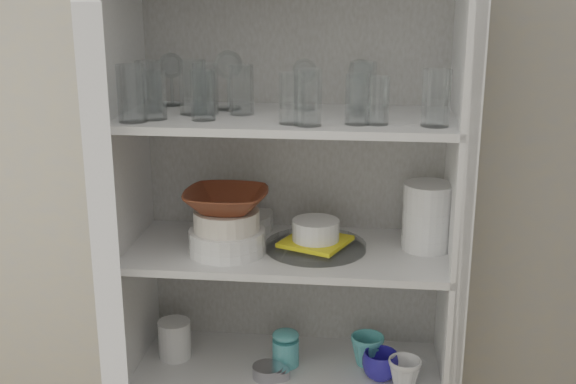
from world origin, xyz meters
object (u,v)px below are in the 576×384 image
Objects in this scene: glass_platter at (316,246)px; measuring_cups at (268,371)px; goblet_2 at (304,82)px; plate_stack_back at (237,221)px; mug_teal at (367,350)px; white_ramekin at (316,230)px; yellow_trivet at (316,241)px; mug_white at (404,373)px; terracotta_bowl at (226,200)px; goblet_0 at (171,77)px; goblet_1 at (228,77)px; white_canister at (175,339)px; teal_jar at (286,350)px; plate_stack_front at (227,241)px; goblet_3 at (360,82)px; mug_blue at (380,365)px; cream_bowl at (227,220)px; grey_bowl_stack at (427,216)px; pantry_cabinet at (290,333)px.

measuring_cups is (-0.14, -0.07, -0.39)m from glass_platter.
goblet_2 is 0.70× the size of plate_stack_back.
goblet_2 is 1.54× the size of mug_teal.
white_ramekin is (0.04, -0.10, -0.42)m from goblet_2.
yellow_trivet is 0.47m from mug_white.
terracotta_bowl is 0.55m from measuring_cups.
mug_teal is at bearing -8.29° from goblet_0.
mug_teal reaches higher than measuring_cups.
goblet_1 is 0.90m from measuring_cups.
glass_platter reaches higher than white_canister.
white_ramekin is 1.38× the size of teal_jar.
plate_stack_front is 0.21m from plate_stack_back.
glass_platter is 0.57m from white_canister.
white_ramekin reaches higher than white_canister.
mug_blue is (0.09, -0.16, -0.84)m from goblet_3.
teal_jar reaches higher than mug_teal.
plate_stack_back is 2.09× the size of mug_blue.
white_ramekin is (0.26, 0.06, -0.04)m from cream_bowl.
mug_blue is 1.09× the size of teal_jar.
terracotta_bowl is 1.21× the size of grey_bowl_stack.
plate_stack_front is 0.92× the size of terracotta_bowl.
cream_bowl is 1.82× the size of mug_teal.
goblet_1 is 0.94× the size of grey_bowl_stack.
yellow_trivet is (0.26, 0.06, -0.14)m from terracotta_bowl.
terracotta_bowl is (0.01, -0.13, -0.34)m from goblet_1.
pantry_cabinet is 0.37m from white_canister.
yellow_trivet reaches higher than mug_teal.
white_ramekin reaches higher than measuring_cups.
yellow_trivet is 0.38m from teal_jar.
plate_stack_back is 0.70m from mug_white.
teal_jar reaches higher than measuring_cups.
white_canister is at bearing -164.40° from goblet_1.
plate_stack_front is at bearing -177.50° from mug_teal.
terracotta_bowl is 0.74m from mug_white.
teal_jar is at bearing 170.10° from yellow_trivet.
mug_blue is (0.47, -0.11, -0.85)m from goblet_1.
cream_bowl is at bearing 159.24° from mug_blue.
pantry_cabinet is 20.71× the size of teal_jar.
pantry_cabinet is at bearing 37.14° from terracotta_bowl.
mug_teal is at bearing -59.76° from goblet_3.
goblet_0 is 0.83m from white_canister.
goblet_0 is 1.63× the size of mug_teal.
cream_bowl is at bearing -155.99° from teal_jar.
goblet_3 reaches higher than mug_teal.
yellow_trivet is (0.45, -0.13, -0.46)m from goblet_0.
pantry_cabinet reaches higher than teal_jar.
mug_white is at bearing -14.72° from teal_jar.
teal_jar is at bearing 170.10° from white_ramekin.
cream_bowl is at bearing -167.43° from white_ramekin.
teal_jar is 0.36m from white_canister.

